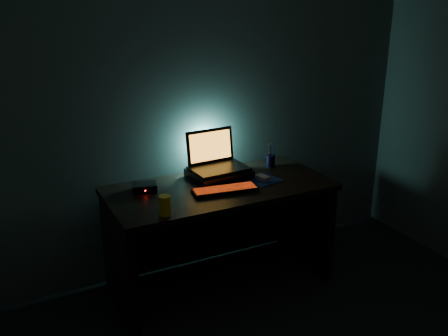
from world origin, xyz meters
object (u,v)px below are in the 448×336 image
object	(u,v)px
laptop	(215,159)
mouse	(262,178)
keyboard	(225,190)
router	(145,187)
juice_glass	(165,205)
pen_cup	(271,161)

from	to	relation	value
laptop	mouse	xyz separation A→B (m)	(0.25, -0.23, -0.10)
keyboard	router	world-z (taller)	router
laptop	mouse	distance (m)	0.35
router	juice_glass	bearing A→B (deg)	-77.89
keyboard	mouse	distance (m)	0.33
pen_cup	juice_glass	xyz separation A→B (m)	(-0.99, -0.45, 0.01)
mouse	juice_glass	world-z (taller)	juice_glass
laptop	router	bearing A→B (deg)	-177.85
mouse	laptop	bearing A→B (deg)	123.14
laptop	pen_cup	size ratio (longest dim) A/B	4.30
keyboard	pen_cup	bearing A→B (deg)	36.45
laptop	router	size ratio (longest dim) A/B	2.23
keyboard	juice_glass	distance (m)	0.50
keyboard	router	xyz separation A→B (m)	(-0.46, 0.25, 0.01)
mouse	pen_cup	distance (m)	0.30
keyboard	mouse	bearing A→B (deg)	19.50
juice_glass	router	size ratio (longest dim) A/B	0.67
laptop	keyboard	world-z (taller)	laptop
juice_glass	router	distance (m)	0.41
pen_cup	laptop	bearing A→B (deg)	178.41
router	laptop	bearing A→B (deg)	18.87
keyboard	juice_glass	bearing A→B (deg)	-153.20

